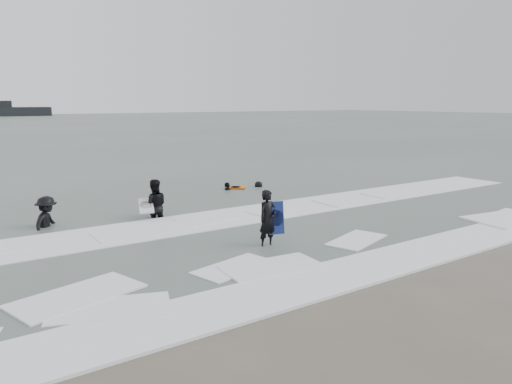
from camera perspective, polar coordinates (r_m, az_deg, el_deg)
ground at (r=13.81m, az=11.83°, el=-7.60°), size 320.00×320.00×0.00m
surfer_centre at (r=14.63m, az=1.35°, el=-6.35°), size 0.67×0.48×1.72m
surfer_wading at (r=18.59m, az=-11.49°, el=-2.93°), size 1.15×1.01×1.98m
surfer_breaker at (r=18.14m, az=-22.70°, el=-3.87°), size 1.38×1.43×1.95m
surfer_right_near at (r=23.68m, az=-3.27°, el=0.12°), size 1.00×0.74×1.57m
surfer_right_far at (r=24.51m, az=0.31°, el=0.48°), size 0.82×0.65×1.47m
surf_foam at (r=16.47m, az=2.55°, el=-4.30°), size 30.03×9.06×0.09m
bodyboards at (r=18.85m, az=-4.45°, el=-1.02°), size 6.87×9.35×1.25m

